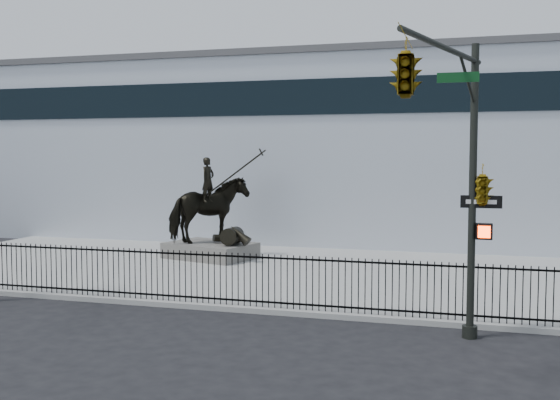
# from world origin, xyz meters

# --- Properties ---
(ground) EXTENTS (120.00, 120.00, 0.00)m
(ground) POSITION_xyz_m (0.00, 0.00, 0.00)
(ground) COLOR black
(ground) RESTS_ON ground
(plaza) EXTENTS (30.00, 12.00, 0.15)m
(plaza) POSITION_xyz_m (0.00, 7.00, 0.07)
(plaza) COLOR #9A9A97
(plaza) RESTS_ON ground
(building) EXTENTS (44.00, 14.00, 9.00)m
(building) POSITION_xyz_m (0.00, 20.00, 4.50)
(building) COLOR silver
(building) RESTS_ON ground
(picket_fence) EXTENTS (22.10, 0.10, 1.50)m
(picket_fence) POSITION_xyz_m (0.00, 1.25, 0.90)
(picket_fence) COLOR black
(picket_fence) RESTS_ON plaza
(statue_plinth) EXTENTS (3.92, 3.20, 0.64)m
(statue_plinth) POSITION_xyz_m (-3.28, 8.91, 0.47)
(statue_plinth) COLOR #4E4C48
(statue_plinth) RESTS_ON plaza
(equestrian_statue) EXTENTS (4.20, 3.23, 3.69)m
(equestrian_statue) POSITION_xyz_m (-3.21, 8.89, 2.12)
(equestrian_statue) COLOR black
(equestrian_statue) RESTS_ON statue_plinth
(traffic_signal_right) EXTENTS (2.17, 6.86, 7.00)m
(traffic_signal_right) POSITION_xyz_m (6.47, -2.00, 4.85)
(traffic_signal_right) COLOR black
(traffic_signal_right) RESTS_ON ground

